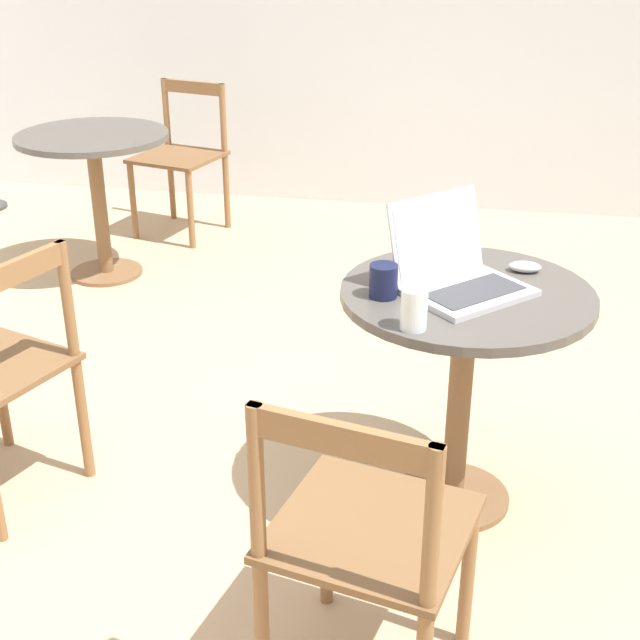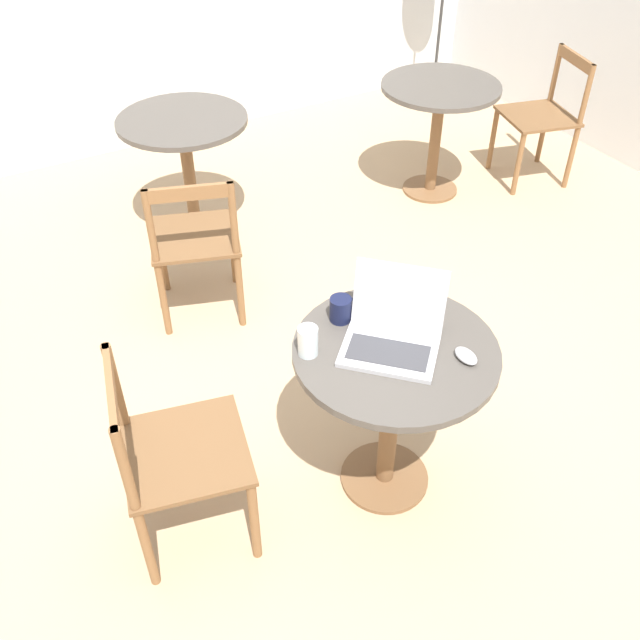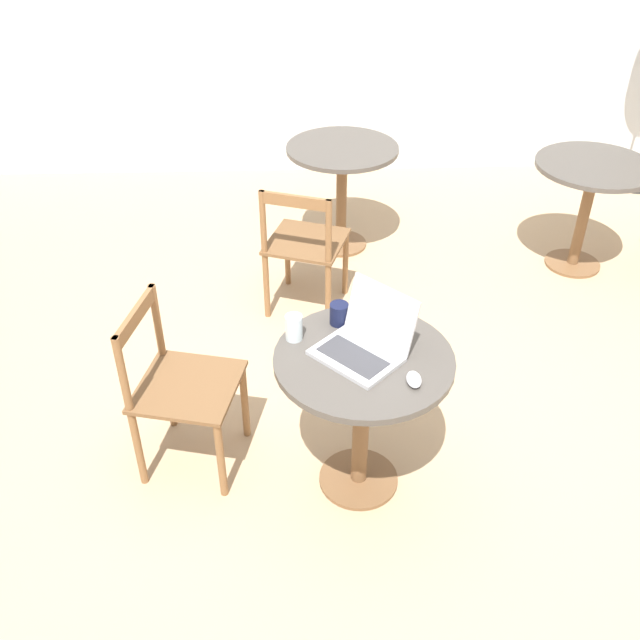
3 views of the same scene
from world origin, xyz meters
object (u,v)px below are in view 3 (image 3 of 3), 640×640
(cafe_table_near, at_px, (363,386))
(chair_far_front, at_px, (304,246))
(laptop, at_px, (364,342))
(cafe_table_mid, at_px, (591,187))
(cafe_table_far, at_px, (342,169))
(chair_near_left, at_px, (179,387))
(mug, at_px, (340,314))
(mouse, at_px, (414,379))
(drinking_glass, at_px, (294,328))

(cafe_table_near, distance_m, chair_far_front, 1.46)
(chair_far_front, bearing_deg, laptop, -81.01)
(chair_far_front, distance_m, laptop, 1.46)
(cafe_table_near, bearing_deg, cafe_table_mid, 49.00)
(cafe_table_far, bearing_deg, cafe_table_near, -91.34)
(laptop, bearing_deg, chair_far_front, 98.99)
(cafe_table_mid, height_order, chair_near_left, chair_near_left)
(chair_near_left, distance_m, laptop, 0.90)
(chair_far_front, distance_m, mug, 1.25)
(mouse, height_order, drinking_glass, drinking_glass)
(chair_far_front, distance_m, mouse, 1.68)
(drinking_glass, bearing_deg, chair_near_left, 174.42)
(chair_near_left, xyz_separation_m, mug, (0.73, 0.05, 0.35))
(cafe_table_near, distance_m, mug, 0.33)
(mug, bearing_deg, laptop, -67.25)
(cafe_table_mid, distance_m, laptop, 2.48)
(mug, bearing_deg, cafe_table_far, 86.01)
(cafe_table_mid, relative_size, cafe_table_far, 1.00)
(laptop, bearing_deg, drinking_glass, 159.86)
(cafe_table_far, relative_size, chair_far_front, 0.88)
(cafe_table_near, xyz_separation_m, chair_near_left, (-0.81, 0.19, -0.14))
(laptop, height_order, mug, laptop)
(cafe_table_near, bearing_deg, mouse, -42.93)
(drinking_glass, bearing_deg, cafe_table_mid, 42.27)
(cafe_table_far, height_order, mug, mug)
(chair_far_front, height_order, mug, chair_far_front)
(chair_far_front, height_order, drinking_glass, drinking_glass)
(chair_near_left, distance_m, chair_far_front, 1.38)
(mug, bearing_deg, chair_far_front, 96.42)
(cafe_table_far, relative_size, mouse, 7.50)
(laptop, bearing_deg, chair_near_left, 169.10)
(chair_near_left, xyz_separation_m, mouse, (0.99, -0.35, 0.32))
(cafe_table_mid, bearing_deg, chair_near_left, -145.29)
(cafe_table_far, relative_size, mug, 6.17)
(cafe_table_far, relative_size, drinking_glass, 6.55)
(cafe_table_far, xyz_separation_m, mouse, (0.13, -2.39, 0.17))
(laptop, bearing_deg, mouse, -47.92)
(cafe_table_near, distance_m, laptop, 0.21)
(cafe_table_near, height_order, chair_near_left, chair_near_left)
(chair_near_left, relative_size, laptop, 1.85)
(mouse, height_order, mug, mug)
(drinking_glass, bearing_deg, laptop, -20.14)
(cafe_table_mid, xyz_separation_m, laptop, (-1.64, -1.85, 0.21))
(cafe_table_far, bearing_deg, mouse, -86.92)
(cafe_table_mid, height_order, chair_far_front, chair_far_front)
(cafe_table_near, xyz_separation_m, cafe_table_far, (0.05, 2.22, 0.00))
(chair_near_left, bearing_deg, cafe_table_near, -12.98)
(drinking_glass, bearing_deg, cafe_table_near, -25.41)
(cafe_table_near, xyz_separation_m, chair_far_front, (-0.22, 1.43, -0.14))
(mug, height_order, drinking_glass, drinking_glass)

